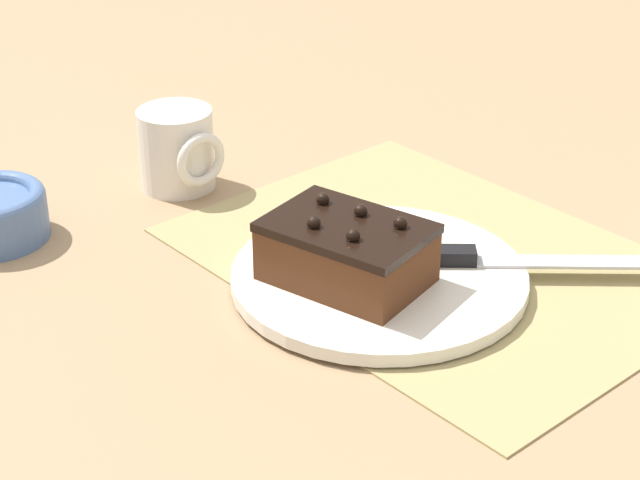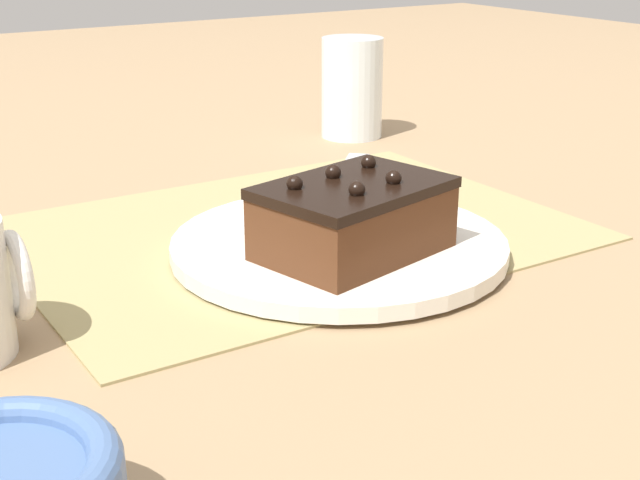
{
  "view_description": "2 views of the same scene",
  "coord_description": "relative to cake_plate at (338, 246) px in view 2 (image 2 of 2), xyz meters",
  "views": [
    {
      "loc": [
        0.58,
        -0.66,
        0.49
      ],
      "look_at": [
        -0.04,
        -0.11,
        0.04
      ],
      "focal_mm": 60.0,
      "sensor_mm": 36.0,
      "label": 1
    },
    {
      "loc": [
        -0.37,
        -0.62,
        0.26
      ],
      "look_at": [
        -0.03,
        -0.08,
        0.02
      ],
      "focal_mm": 50.0,
      "sensor_mm": 36.0,
      "label": 2
    }
  ],
  "objects": [
    {
      "name": "drinking_glass",
      "position": [
        0.24,
        0.33,
        0.05
      ],
      "size": [
        0.07,
        0.07,
        0.12
      ],
      "color": "white",
      "rests_on": "ground_plane"
    },
    {
      "name": "ground_plane",
      "position": [
        0.0,
        0.07,
        -0.01
      ],
      "size": [
        3.0,
        3.0,
        0.0
      ],
      "primitive_type": "plane",
      "color": "#9E7F5B"
    },
    {
      "name": "cake_plate",
      "position": [
        0.0,
        0.0,
        0.0
      ],
      "size": [
        0.26,
        0.26,
        0.01
      ],
      "color": "white",
      "rests_on": "placemat_woven"
    },
    {
      "name": "chocolate_cake",
      "position": [
        -0.01,
        -0.03,
        0.03
      ],
      "size": [
        0.15,
        0.12,
        0.06
      ],
      "rotation": [
        0.0,
        0.0,
        0.23
      ],
      "color": "#512D19",
      "rests_on": "cake_plate"
    },
    {
      "name": "serving_knife",
      "position": [
        0.05,
        0.08,
        0.01
      ],
      "size": [
        0.18,
        0.19,
        0.01
      ],
      "rotation": [
        0.0,
        0.0,
        5.54
      ],
      "color": "black",
      "rests_on": "cake_plate"
    },
    {
      "name": "placemat_woven",
      "position": [
        0.0,
        0.07,
        -0.01
      ],
      "size": [
        0.46,
        0.34,
        0.0
      ],
      "primitive_type": "cube",
      "color": "tan",
      "rests_on": "ground_plane"
    }
  ]
}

